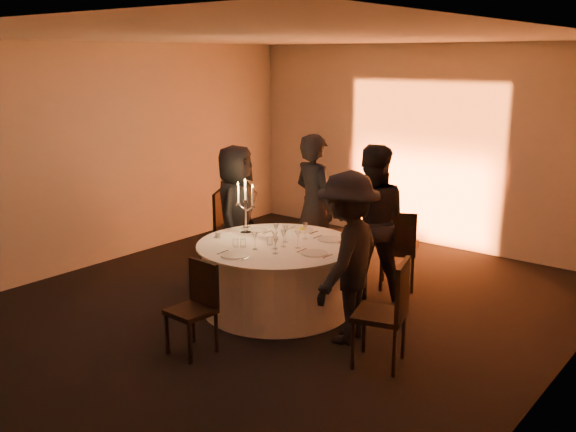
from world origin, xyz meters
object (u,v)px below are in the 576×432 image
Objects in this scene: guest_left at (236,212)px; guest_back_right at (371,221)px; chair_left at (226,223)px; candelabra at (246,215)px; coffee_cup at (218,235)px; guest_right at (347,258)px; banquet_table at (277,276)px; chair_right at (389,307)px; chair_front at (196,302)px; chair_back_left at (323,230)px; guest_back_left at (314,206)px; chair_back_right at (398,245)px.

guest_left is 0.94× the size of guest_back_right.
candelabra is (1.09, -0.81, 0.43)m from chair_left.
coffee_cup is (0.94, -1.11, 0.23)m from chair_left.
candelabra is at bearing -153.62° from guest_left.
guest_right is (2.18, -0.74, 0.00)m from guest_left.
chair_right is (1.69, -0.45, 0.19)m from banquet_table.
chair_front is 1.38m from coffee_cup.
chair_back_left is at bearing -148.55° from chair_right.
chair_back_left is 2.73m from chair_front.
guest_back_left is at bearing -145.41° from chair_right.
guest_left is at bearing 125.49° from chair_front.
guest_back_left reaches higher than guest_left.
chair_left is 1.37m from guest_back_left.
chair_back_right is at bearing -109.28° from chair_left.
candelabra reaches higher than chair_back_left.
chair_left is 0.54× the size of guest_back_left.
banquet_table is at bearing -111.62° from guest_right.
banquet_table is at bearing 123.03° from guest_back_left.
chair_right is at bearing -135.05° from guest_left.
chair_right is 1.84m from chair_front.
guest_back_left is (-0.01, -0.19, 0.36)m from chair_back_left.
coffee_cup is (-0.70, -0.22, 0.42)m from banquet_table.
chair_left is 0.99× the size of chair_back_left.
candelabra is (0.57, -0.44, 0.14)m from guest_left.
chair_back_right is at bearing -91.06° from guest_left.
chair_left is 2.94m from guest_right.
chair_front is at bearing -55.01° from coffee_cup.
banquet_table is 1.33m from chair_front.
chair_back_right is at bearing -153.20° from guest_back_left.
chair_back_right is 1.50× the size of candelabra.
chair_left is 1.13× the size of chair_front.
guest_right reaches higher than candelabra.
coffee_cup reaches higher than banquet_table.
guest_left is at bearing -125.98° from chair_right.
candelabra is at bearing 18.39° from chair_back_right.
chair_back_left is 0.56× the size of guest_back_right.
guest_left is (-1.12, 0.54, 0.48)m from banquet_table.
chair_back_left is 1.65m from coffee_cup.
chair_back_right is (1.11, 0.02, -0.01)m from chair_back_left.
chair_front is at bearing -173.22° from chair_left.
chair_back_right is 0.98× the size of chair_right.
coffee_cup is at bearing -176.62° from guest_left.
chair_right is 2.65m from guest_back_left.
guest_back_right is at bearing -169.68° from guest_right.
candelabra is at bearing 96.38° from guest_back_left.
coffee_cup is at bearing 21.37° from chair_back_right.
chair_right is at bearing 157.67° from guest_back_left.
candelabra is (-0.21, -1.28, 0.43)m from chair_back_left.
chair_back_right is 0.53m from guest_back_right.
guest_back_left reaches higher than chair_left.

